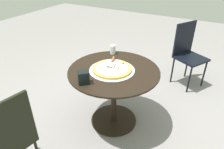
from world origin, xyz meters
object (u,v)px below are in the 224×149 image
at_px(pizza_on_tray, 112,69).
at_px(pizza_server, 112,61).
at_px(patio_table, 114,85).
at_px(drinking_cup, 113,50).
at_px(patio_chair_far, 188,51).
at_px(patio_chair_near, 7,138).
at_px(napkin_dispenser, 83,78).

distance_m(pizza_on_tray, pizza_server, 0.10).
relative_size(patio_table, drinking_cup, 8.89).
xyz_separation_m(pizza_on_tray, patio_chair_far, (0.54, 1.30, -0.19)).
bearing_deg(pizza_on_tray, drinking_cup, 117.68).
bearing_deg(patio_chair_near, drinking_cup, 83.20).
xyz_separation_m(pizza_on_tray, napkin_dispenser, (-0.11, -0.34, 0.05)).
bearing_deg(pizza_server, pizza_on_tray, -60.57).
relative_size(pizza_server, napkin_dispenser, 1.77).
height_order(pizza_server, patio_chair_far, patio_chair_far).
xyz_separation_m(drinking_cup, patio_chair_far, (0.73, 0.94, -0.23)).
distance_m(pizza_on_tray, napkin_dispenser, 0.36).
relative_size(napkin_dispenser, patio_chair_near, 0.13).
relative_size(patio_table, napkin_dispenser, 7.89).
xyz_separation_m(patio_table, pizza_on_tray, (-0.01, -0.01, 0.21)).
bearing_deg(drinking_cup, patio_chair_far, 52.45).
bearing_deg(napkin_dispenser, pizza_server, 37.53).
bearing_deg(pizza_server, patio_chair_near, -105.43).
xyz_separation_m(drinking_cup, patio_chair_near, (-0.17, -1.40, -0.24)).
distance_m(pizza_on_tray, drinking_cup, 0.41).
relative_size(pizza_on_tray, patio_chair_far, 0.51).
bearing_deg(drinking_cup, napkin_dispenser, -83.63).
height_order(pizza_on_tray, patio_chair_far, patio_chair_far).
bearing_deg(napkin_dispenser, patio_table, 27.02).
distance_m(patio_table, pizza_server, 0.26).
relative_size(pizza_on_tray, drinking_cup, 4.39).
xyz_separation_m(patio_table, drinking_cup, (-0.20, 0.35, 0.25)).
bearing_deg(pizza_on_tray, pizza_server, 119.43).
relative_size(napkin_dispenser, patio_chair_far, 0.13).
height_order(pizza_on_tray, pizza_server, pizza_server).
distance_m(pizza_on_tray, patio_chair_near, 1.12).
bearing_deg(pizza_server, drinking_cup, 117.17).
height_order(napkin_dispenser, patio_chair_far, patio_chair_far).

